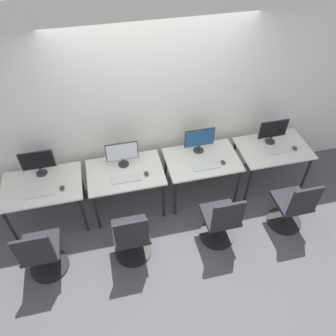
% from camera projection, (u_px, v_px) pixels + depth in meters
% --- Properties ---
extents(ground_plane, '(20.00, 20.00, 0.00)m').
position_uv_depth(ground_plane, '(170.00, 217.00, 4.75)').
color(ground_plane, '#4C4C51').
extents(wall_back, '(12.00, 0.05, 2.80)m').
position_uv_depth(wall_back, '(156.00, 104.00, 4.35)').
color(wall_back, silver).
rests_on(wall_back, ground_plane).
extents(desk_far_left, '(1.02, 0.70, 0.72)m').
position_uv_depth(desk_far_left, '(43.00, 190.00, 4.29)').
color(desk_far_left, silver).
rests_on(desk_far_left, ground_plane).
extents(monitor_far_left, '(0.43, 0.15, 0.38)m').
position_uv_depth(monitor_far_left, '(38.00, 162.00, 4.24)').
color(monitor_far_left, '#2D2D2D').
rests_on(monitor_far_left, desk_far_left).
extents(keyboard_far_left, '(0.38, 0.15, 0.02)m').
position_uv_depth(keyboard_far_left, '(41.00, 193.00, 4.13)').
color(keyboard_far_left, silver).
rests_on(keyboard_far_left, desk_far_left).
extents(mouse_far_left, '(0.06, 0.09, 0.03)m').
position_uv_depth(mouse_far_left, '(62.00, 188.00, 4.17)').
color(mouse_far_left, '#333333').
rests_on(mouse_far_left, desk_far_left).
extents(office_chair_far_left, '(0.48, 0.48, 0.92)m').
position_uv_depth(office_chair_far_left, '(42.00, 254.00, 3.89)').
color(office_chair_far_left, black).
rests_on(office_chair_far_left, ground_plane).
extents(desk_left, '(1.02, 0.70, 0.72)m').
position_uv_depth(desk_left, '(126.00, 176.00, 4.46)').
color(desk_left, silver).
rests_on(desk_left, ground_plane).
extents(monitor_left, '(0.43, 0.15, 0.38)m').
position_uv_depth(monitor_left, '(122.00, 153.00, 4.36)').
color(monitor_left, '#2D2D2D').
rests_on(monitor_left, desk_left).
extents(keyboard_left, '(0.38, 0.15, 0.02)m').
position_uv_depth(keyboard_left, '(126.00, 178.00, 4.30)').
color(keyboard_left, silver).
rests_on(keyboard_left, desk_left).
extents(mouse_left, '(0.06, 0.09, 0.03)m').
position_uv_depth(mouse_left, '(146.00, 174.00, 4.36)').
color(mouse_left, '#333333').
rests_on(mouse_left, desk_left).
extents(office_chair_left, '(0.48, 0.48, 0.92)m').
position_uv_depth(office_chair_left, '(132.00, 239.00, 4.04)').
color(office_chair_left, black).
rests_on(office_chair_left, ground_plane).
extents(desk_right, '(1.02, 0.70, 0.72)m').
position_uv_depth(desk_right, '(202.00, 163.00, 4.64)').
color(desk_right, silver).
rests_on(desk_right, ground_plane).
extents(monitor_right, '(0.43, 0.15, 0.38)m').
position_uv_depth(monitor_right, '(199.00, 139.00, 4.57)').
color(monitor_right, '#2D2D2D').
rests_on(monitor_right, desk_right).
extents(keyboard_right, '(0.38, 0.15, 0.02)m').
position_uv_depth(keyboard_right, '(206.00, 166.00, 4.47)').
color(keyboard_right, silver).
rests_on(keyboard_right, desk_right).
extents(mouse_right, '(0.06, 0.09, 0.03)m').
position_uv_depth(mouse_right, '(223.00, 162.00, 4.51)').
color(mouse_right, '#333333').
rests_on(mouse_right, desk_right).
extents(office_chair_right, '(0.48, 0.48, 0.92)m').
position_uv_depth(office_chair_right, '(221.00, 222.00, 4.22)').
color(office_chair_right, black).
rests_on(office_chair_right, ground_plane).
extents(desk_far_right, '(1.02, 0.70, 0.72)m').
position_uv_depth(desk_far_right, '(273.00, 152.00, 4.82)').
color(desk_far_right, silver).
rests_on(desk_far_right, ground_plane).
extents(monitor_far_right, '(0.43, 0.15, 0.38)m').
position_uv_depth(monitor_far_right, '(273.00, 131.00, 4.71)').
color(monitor_far_right, '#2D2D2D').
rests_on(monitor_far_right, desk_far_right).
extents(keyboard_far_right, '(0.38, 0.15, 0.02)m').
position_uv_depth(keyboard_far_right, '(277.00, 151.00, 4.70)').
color(keyboard_far_right, silver).
rests_on(keyboard_far_right, desk_far_right).
extents(mouse_far_right, '(0.06, 0.09, 0.03)m').
position_uv_depth(mouse_far_right, '(295.00, 148.00, 4.73)').
color(mouse_far_right, '#333333').
rests_on(mouse_far_right, desk_far_right).
extents(office_chair_far_right, '(0.48, 0.48, 0.92)m').
position_uv_depth(office_chair_far_right, '(292.00, 208.00, 4.39)').
color(office_chair_far_right, black).
rests_on(office_chair_far_right, ground_plane).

